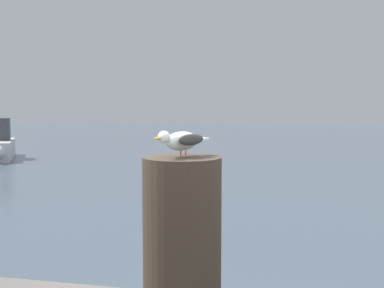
{
  "coord_description": "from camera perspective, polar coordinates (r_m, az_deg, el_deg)",
  "views": [
    {
      "loc": [
        0.45,
        -2.67,
        2.33
      ],
      "look_at": [
        -0.12,
        -0.05,
        2.12
      ],
      "focal_mm": 43.21,
      "sensor_mm": 36.0,
      "label": 1
    }
  ],
  "objects": [
    {
      "name": "mooring_post",
      "position": [
        2.53,
        -1.24,
        -11.48
      ],
      "size": [
        0.42,
        0.42,
        0.87
      ],
      "primitive_type": "cylinder",
      "color": "#382D23",
      "rests_on": "harbor_quay"
    },
    {
      "name": "boat_white",
      "position": [
        22.49,
        -22.43,
        -0.3
      ],
      "size": [
        2.96,
        4.25,
        1.85
      ],
      "color": "silver",
      "rests_on": "ground_plane"
    },
    {
      "name": "seagull",
      "position": [
        2.43,
        -1.37,
        0.47
      ],
      "size": [
        0.24,
        0.36,
        0.14
      ],
      "color": "#C66C60",
      "rests_on": "mooring_post"
    }
  ]
}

